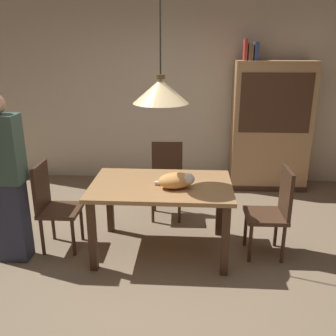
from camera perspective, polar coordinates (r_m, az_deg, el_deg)
name	(u,v)px	position (r m, az deg, el deg)	size (l,w,h in m)	color
ground	(168,271)	(3.72, 0.01, -15.46)	(10.00, 10.00, 0.00)	#847056
back_wall	(179,87)	(5.76, 1.68, 12.33)	(6.40, 0.10, 2.90)	beige
dining_table	(161,193)	(3.75, -1.03, -3.88)	(1.40, 0.90, 0.75)	#A87A4C
chair_far_back	(167,176)	(4.61, -0.18, -1.28)	(0.41, 0.41, 0.93)	#472D1E
chair_right_side	(274,209)	(3.88, 15.91, -6.00)	(0.40, 0.40, 0.93)	#472D1E
chair_left_side	(53,203)	(4.04, -17.24, -5.13)	(0.41, 0.41, 0.93)	#472D1E
cat_sleeping	(177,180)	(3.58, 1.35, -1.91)	(0.40, 0.30, 0.16)	#E59951
pendant_lamp	(161,91)	(3.49, -1.13, 11.71)	(0.52, 0.52, 1.30)	beige
hutch_bookcase	(270,129)	(5.64, 15.33, 5.77)	(1.12, 0.45, 1.85)	tan
book_red_tall	(245,50)	(5.44, 11.71, 17.31)	(0.04, 0.22, 0.28)	#B73833
book_brown_thick	(250,52)	(5.45, 12.42, 16.95)	(0.06, 0.24, 0.22)	brown
book_blue_wide	(256,51)	(5.46, 13.24, 17.00)	(0.06, 0.24, 0.24)	#384C93
person_standing	(6,181)	(3.86, -23.53, -1.82)	(0.36, 0.22, 1.66)	#2D3347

